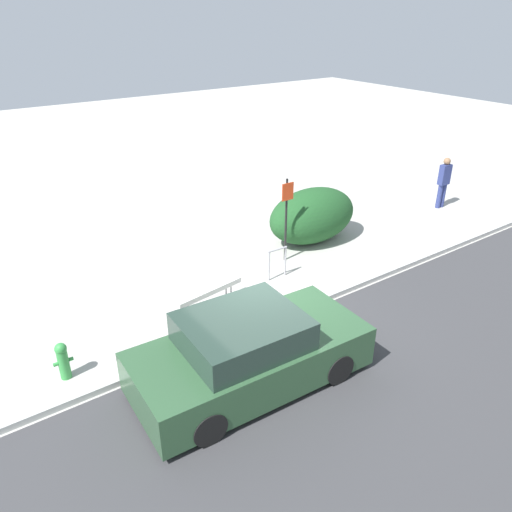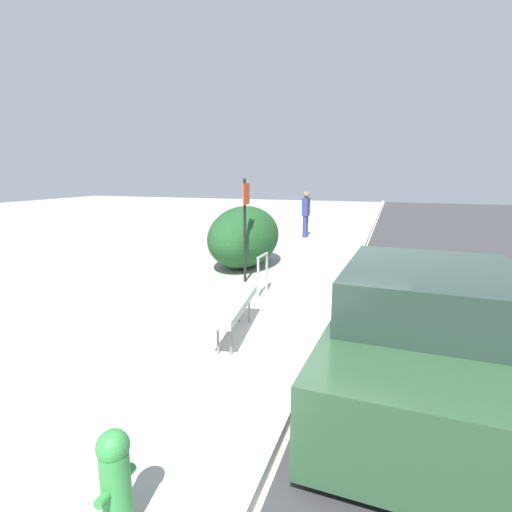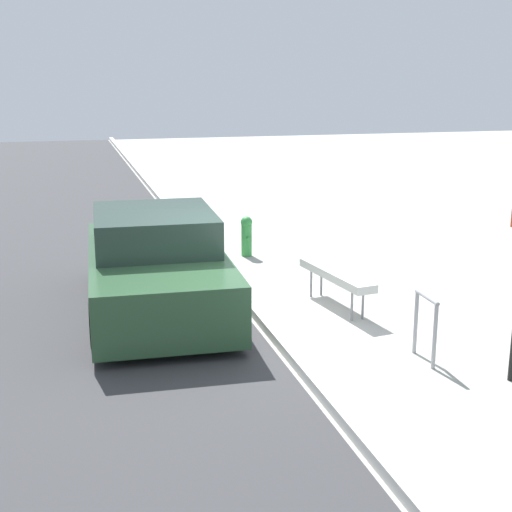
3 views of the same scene
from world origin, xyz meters
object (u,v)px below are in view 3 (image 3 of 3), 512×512
(bench, at_px, (336,275))
(fire_hydrant, at_px, (247,235))
(bike_rack, at_px, (425,321))
(parked_car_near, at_px, (156,266))

(bench, relative_size, fire_hydrant, 2.31)
(bike_rack, distance_m, fire_hydrant, 5.59)
(parked_car_near, bearing_deg, fire_hydrant, 145.44)
(bike_rack, height_order, parked_car_near, parked_car_near)
(bench, relative_size, bike_rack, 2.14)
(bench, height_order, parked_car_near, parked_car_near)
(bike_rack, bearing_deg, bench, -172.64)
(parked_car_near, bearing_deg, bike_rack, 47.88)
(fire_hydrant, bearing_deg, bike_rack, 8.01)
(fire_hydrant, bearing_deg, parked_car_near, -37.04)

